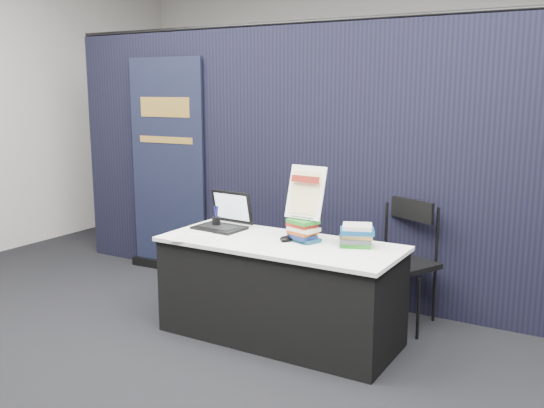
{
  "coord_description": "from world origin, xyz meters",
  "views": [
    {
      "loc": [
        2.15,
        -3.2,
        1.86
      ],
      "look_at": [
        -0.07,
        0.55,
        1.03
      ],
      "focal_mm": 40.0,
      "sensor_mm": 36.0,
      "label": 1
    }
  ],
  "objects": [
    {
      "name": "wall_back",
      "position": [
        0.0,
        4.0,
        1.75
      ],
      "size": [
        8.0,
        0.02,
        3.5
      ],
      "primitive_type": "cube",
      "color": "#AAA7A1",
      "rests_on": "floor"
    },
    {
      "name": "info_sign",
      "position": [
        0.15,
        0.67,
        1.11
      ],
      "size": [
        0.3,
        0.16,
        0.4
      ],
      "rotation": [
        0.0,
        0.0,
        -0.08
      ],
      "color": "black",
      "rests_on": "book_stack_tall"
    },
    {
      "name": "stacking_chair",
      "position": [
        0.7,
        1.3,
        0.55
      ],
      "size": [
        0.59,
        0.61,
        0.98
      ],
      "rotation": [
        0.0,
        0.0,
        -0.43
      ],
      "color": "black",
      "rests_on": "floor"
    },
    {
      "name": "pullup_banner",
      "position": [
        -1.85,
        1.5,
        0.96
      ],
      "size": [
        0.92,
        0.15,
        2.16
      ],
      "rotation": [
        0.0,
        0.0,
        0.05
      ],
      "color": "black",
      "rests_on": "floor"
    },
    {
      "name": "laptop",
      "position": [
        -0.61,
        0.7,
        0.82
      ],
      "size": [
        0.4,
        0.33,
        0.29
      ],
      "rotation": [
        0.0,
        0.0,
        -0.07
      ],
      "color": "black",
      "rests_on": "display_table"
    },
    {
      "name": "brochure_right",
      "position": [
        -0.59,
        0.29,
        0.75
      ],
      "size": [
        0.36,
        0.3,
        0.0
      ],
      "primitive_type": "cube",
      "rotation": [
        0.0,
        0.0,
        0.3
      ],
      "color": "silver",
      "rests_on": "display_table"
    },
    {
      "name": "book_stack_tall",
      "position": [
        0.15,
        0.64,
        0.83
      ],
      "size": [
        0.24,
        0.21,
        0.17
      ],
      "rotation": [
        0.0,
        0.0,
        -0.32
      ],
      "color": "navy",
      "rests_on": "display_table"
    },
    {
      "name": "brochure_mid",
      "position": [
        -0.71,
        0.47,
        0.75
      ],
      "size": [
        0.34,
        0.32,
        0.0
      ],
      "primitive_type": "cube",
      "rotation": [
        0.0,
        0.0,
        -0.59
      ],
      "color": "silver",
      "rests_on": "display_table"
    },
    {
      "name": "book_stack_short",
      "position": [
        0.54,
        0.71,
        0.83
      ],
      "size": [
        0.28,
        0.25,
        0.16
      ],
      "rotation": [
        0.0,
        0.0,
        0.43
      ],
      "color": "#1E701E",
      "rests_on": "display_table"
    },
    {
      "name": "pen_cup",
      "position": [
        -0.67,
        0.69,
        0.79
      ],
      "size": [
        0.09,
        0.09,
        0.09
      ],
      "primitive_type": "cylinder",
      "rotation": [
        0.0,
        0.0,
        0.31
      ],
      "color": "black",
      "rests_on": "display_table"
    },
    {
      "name": "display_table",
      "position": [
        0.0,
        0.55,
        0.38
      ],
      "size": [
        1.8,
        0.75,
        0.75
      ],
      "color": "black",
      "rests_on": "floor"
    },
    {
      "name": "floor",
      "position": [
        0.0,
        0.0,
        0.0
      ],
      "size": [
        8.0,
        8.0,
        0.0
      ],
      "primitive_type": "plane",
      "color": "black",
      "rests_on": "ground"
    },
    {
      "name": "drape_partition",
      "position": [
        0.0,
        1.6,
        1.2
      ],
      "size": [
        6.0,
        0.08,
        2.4
      ],
      "primitive_type": "cube",
      "color": "black",
      "rests_on": "floor"
    },
    {
      "name": "mouse",
      "position": [
        0.04,
        0.59,
        0.77
      ],
      "size": [
        0.11,
        0.14,
        0.04
      ],
      "primitive_type": "ellipsoid",
      "rotation": [
        0.0,
        0.0,
        -0.27
      ],
      "color": "black",
      "rests_on": "display_table"
    },
    {
      "name": "brochure_left",
      "position": [
        -0.57,
        0.35,
        0.75
      ],
      "size": [
        0.34,
        0.27,
        0.0
      ],
      "primitive_type": "cube",
      "rotation": [
        0.0,
        0.0,
        0.2
      ],
      "color": "white",
      "rests_on": "display_table"
    }
  ]
}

